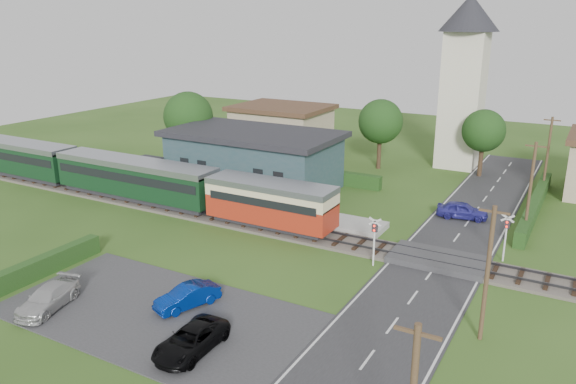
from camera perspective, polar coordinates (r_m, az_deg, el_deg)
The scene contains 30 objects.
ground at distance 39.73m, azimuth 0.16°, elevation -5.36°, with size 120.00×120.00×0.00m, color #2D4C19.
railway_track at distance 41.32m, azimuth 1.51°, elevation -4.29°, with size 76.00×3.20×0.49m.
road at distance 36.35m, azimuth 14.21°, elevation -8.13°, with size 6.00×70.00×0.05m, color #28282B.
car_park at distance 31.75m, azimuth -13.15°, elevation -11.92°, with size 17.00×9.00×0.08m, color #333335.
crossing_deck at distance 38.04m, azimuth 15.05°, elevation -6.69°, with size 6.20×3.40×0.45m, color #333335.
platform at distance 48.88m, azimuth -7.13°, elevation -0.83°, with size 30.00×3.00×0.45m, color gray.
equipment_hut at distance 53.43m, azimuth -14.14°, elevation 2.05°, with size 2.30×2.30×2.55m.
station_building at distance 52.79m, azimuth -3.52°, elevation 3.42°, with size 16.00×9.00×5.30m.
train at distance 52.21m, azimuth -17.77°, elevation 1.88°, with size 43.20×2.90×3.40m.
church_tower at distance 61.62m, azimuth 17.52°, elevation 11.77°, with size 6.00×6.00×17.60m.
house_west at distance 67.00m, azimuth -0.64°, elevation 6.50°, with size 10.80×8.80×5.50m.
hedge_carpark at distance 38.07m, azimuth -23.98°, elevation -7.01°, with size 0.80×9.00×1.20m, color #193814.
hedge_roadside at distance 50.37m, azimuth 23.80°, elevation -1.21°, with size 0.80×18.00×1.20m, color #193814.
hedge_station at distance 57.01m, azimuth -1.04°, elevation 2.37°, with size 22.00×0.80×1.30m, color #193814.
tree_a at distance 60.42m, azimuth -10.09°, elevation 7.55°, with size 5.20×5.20×8.00m.
tree_b at distance 59.41m, azimuth 9.38°, elevation 7.07°, with size 4.60×4.60×7.34m.
tree_c at distance 58.86m, azimuth 19.26°, elevation 5.88°, with size 4.20×4.20×6.78m.
utility_pole_b at distance 28.76m, azimuth 19.60°, elevation -7.70°, with size 1.40×0.22×7.00m.
utility_pole_c at distance 43.78m, azimuth 23.40°, elevation 0.36°, with size 1.40×0.22×7.00m.
utility_pole_d at distance 55.41m, azimuth 24.86°, elevation 3.50°, with size 1.40×0.22×7.00m.
crossing_signal_near at distance 36.12m, azimuth 8.77°, elevation -4.29°, with size 0.84×0.28×3.28m.
crossing_signal_far at distance 38.97m, azimuth 21.29°, elevation -3.68°, with size 0.84×0.28×3.28m.
streetlamp_west at distance 66.68m, azimuth -8.07°, elevation 6.50°, with size 0.30×0.30×5.15m.
streetlamp_east at distance 60.33m, azimuth 26.93°, elevation 3.66°, with size 0.30×0.30×5.15m.
car_on_road at distance 46.58m, azimuth 17.28°, elevation -1.77°, with size 1.58×3.93×1.34m, color navy.
car_park_blue at distance 31.73m, azimuth -10.19°, elevation -10.41°, with size 1.28×3.68×1.21m, color navy.
car_park_silver at distance 33.73m, azimuth -23.20°, elevation -9.87°, with size 1.71×4.21×1.22m, color #B3B3B3.
car_park_dark at distance 27.88m, azimuth -9.83°, elevation -14.60°, with size 1.98×4.30×1.19m, color black.
pedestrian_near at distance 43.91m, azimuth 1.13°, elevation -1.20°, with size 0.68×0.45×1.87m, color gray.
pedestrian_far at distance 51.71m, azimuth -13.03°, elevation 0.99°, with size 0.73×0.57×1.50m, color gray.
Camera 1 is at (17.85, -32.05, 15.26)m, focal length 35.00 mm.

